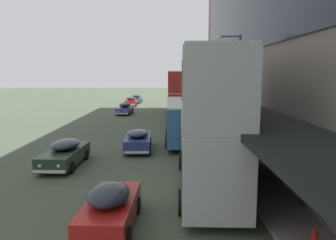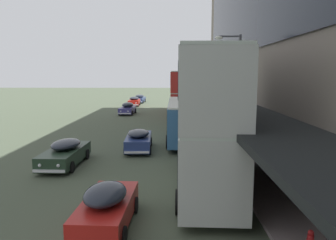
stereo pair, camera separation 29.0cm
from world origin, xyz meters
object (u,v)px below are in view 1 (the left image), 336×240
at_px(transit_bus_kerbside_rear, 179,91).
at_px(fire_hydrant, 316,240).
at_px(sedan_oncoming_rear, 126,109).
at_px(street_lamp, 237,91).
at_px(sedan_trailing_mid, 66,153).
at_px(sedan_second_near, 132,101).
at_px(sedan_second_mid, 137,99).
at_px(transit_bus_kerbside_front, 183,118).
at_px(pedestrian_at_kerb, 306,181).
at_px(sedan_trailing_near, 111,207).
at_px(sedan_oncoming_front, 139,140).
at_px(transit_bus_kerbside_far, 209,117).

xyz_separation_m(transit_bus_kerbside_rear, fire_hydrant, (3.02, -36.23, -2.62)).
xyz_separation_m(transit_bus_kerbside_rear, sedan_oncoming_rear, (-7.20, -1.61, -2.34)).
bearing_deg(street_lamp, sedan_oncoming_rear, 111.33).
xyz_separation_m(sedan_trailing_mid, street_lamp, (10.07, -0.10, 3.71)).
xyz_separation_m(transit_bus_kerbside_rear, sedan_second_near, (-7.69, 10.10, -2.35)).
distance_m(sedan_trailing_mid, sedan_second_mid, 42.46).
bearing_deg(transit_bus_kerbside_front, sedan_second_near, 104.63).
relative_size(pedestrian_at_kerb, fire_hydrant, 2.65).
height_order(sedan_trailing_mid, sedan_oncoming_rear, sedan_oncoming_rear).
distance_m(sedan_trailing_near, fire_hydrant, 6.71).
height_order(sedan_second_near, street_lamp, street_lamp).
height_order(sedan_trailing_near, sedan_second_mid, sedan_trailing_near).
distance_m(sedan_second_near, sedan_oncoming_front, 32.84).
bearing_deg(fire_hydrant, transit_bus_kerbside_rear, 94.77).
bearing_deg(sedan_oncoming_front, sedan_oncoming_rear, 99.96).
relative_size(sedan_second_near, fire_hydrant, 6.61).
bearing_deg(sedan_second_mid, transit_bus_kerbside_far, -80.41).
height_order(transit_bus_kerbside_front, sedan_trailing_near, transit_bus_kerbside_front).
bearing_deg(sedan_trailing_near, transit_bus_kerbside_rear, 84.30).
bearing_deg(sedan_second_mid, transit_bus_kerbside_rear, -65.30).
bearing_deg(fire_hydrant, sedan_oncoming_front, 115.52).
bearing_deg(sedan_second_near, street_lamp, -74.41).
xyz_separation_m(sedan_second_near, fire_hydrant, (10.71, -46.32, -0.27)).
height_order(pedestrian_at_kerb, fire_hydrant, pedestrian_at_kerb).
height_order(sedan_second_near, sedan_oncoming_front, sedan_second_near).
bearing_deg(pedestrian_at_kerb, transit_bus_kerbside_front, 107.01).
distance_m(transit_bus_kerbside_front, pedestrian_at_kerb, 14.85).
bearing_deg(transit_bus_kerbside_far, fire_hydrant, -66.23).
xyz_separation_m(sedan_trailing_near, sedan_oncoming_front, (-0.10, 11.96, -0.04)).
bearing_deg(sedan_trailing_near, transit_bus_kerbside_far, 45.52).
bearing_deg(transit_bus_kerbside_front, street_lamp, -71.04).
relative_size(transit_bus_kerbside_front, sedan_oncoming_rear, 2.40).
height_order(sedan_second_mid, fire_hydrant, sedan_second_mid).
relative_size(sedan_trailing_mid, pedestrian_at_kerb, 2.70).
height_order(sedan_trailing_near, street_lamp, street_lamp).
bearing_deg(transit_bus_kerbside_rear, sedan_trailing_mid, -105.93).
bearing_deg(transit_bus_kerbside_far, sedan_oncoming_front, 116.75).
bearing_deg(pedestrian_at_kerb, street_lamp, 104.45).
distance_m(transit_bus_kerbside_far, sedan_oncoming_rear, 29.97).
distance_m(sedan_oncoming_rear, street_lamp, 27.00).
bearing_deg(sedan_second_near, transit_bus_kerbside_front, -75.37).
height_order(transit_bus_kerbside_rear, street_lamp, street_lamp).
relative_size(transit_bus_kerbside_rear, transit_bus_kerbside_far, 1.16).
distance_m(street_lamp, fire_hydrant, 10.49).
xyz_separation_m(transit_bus_kerbside_rear, street_lamp, (2.53, -26.53, 1.35)).
bearing_deg(sedan_trailing_near, fire_hydrant, -15.48).
bearing_deg(sedan_trailing_mid, sedan_oncoming_rear, 89.21).
bearing_deg(sedan_oncoming_rear, fire_hydrant, -73.54).
bearing_deg(sedan_second_near, sedan_trailing_mid, -89.77).
distance_m(transit_bus_kerbside_front, sedan_second_near, 29.65).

